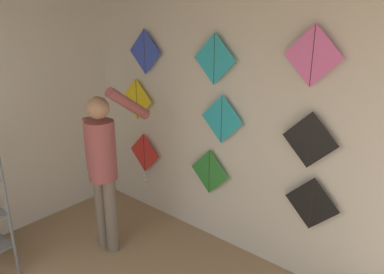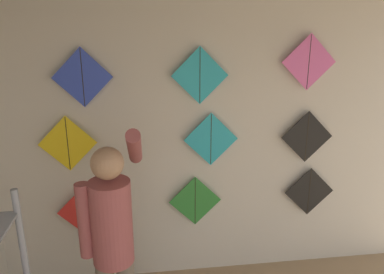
% 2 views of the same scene
% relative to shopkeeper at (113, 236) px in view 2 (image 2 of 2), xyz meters
% --- Properties ---
extents(back_panel, '(4.62, 0.06, 2.80)m').
position_rel_shopkeeper_xyz_m(back_panel, '(0.77, 0.96, 0.37)').
color(back_panel, beige).
rests_on(back_panel, ground).
extents(shopkeeper, '(0.46, 0.65, 1.84)m').
position_rel_shopkeeper_xyz_m(shopkeeper, '(0.00, 0.00, 0.00)').
color(shopkeeper, '#726656').
rests_on(shopkeeper, ground).
extents(kite_0, '(0.52, 0.04, 0.73)m').
position_rel_shopkeeper_xyz_m(kite_0, '(-0.33, 0.86, -0.29)').
color(kite_0, red).
extents(kite_1, '(0.52, 0.01, 0.52)m').
position_rel_shopkeeper_xyz_m(kite_1, '(0.73, 0.87, -0.20)').
color(kite_1, '#338C38').
extents(kite_2, '(0.52, 0.01, 0.52)m').
position_rel_shopkeeper_xyz_m(kite_2, '(1.90, 0.87, -0.17)').
color(kite_2, black).
extents(kite_3, '(0.52, 0.01, 0.52)m').
position_rel_shopkeeper_xyz_m(kite_3, '(-0.43, 0.87, 0.44)').
color(kite_3, yellow).
extents(kite_4, '(0.52, 0.01, 0.52)m').
position_rel_shopkeeper_xyz_m(kite_4, '(0.87, 0.87, 0.43)').
color(kite_4, '#28B2C6').
extents(kite_5, '(0.52, 0.01, 0.52)m').
position_rel_shopkeeper_xyz_m(kite_5, '(1.82, 0.87, 0.42)').
color(kite_5, black).
extents(kite_6, '(0.52, 0.01, 0.52)m').
position_rel_shopkeeper_xyz_m(kite_6, '(-0.25, 0.87, 1.03)').
color(kite_6, blue).
extents(kite_7, '(0.52, 0.01, 0.52)m').
position_rel_shopkeeper_xyz_m(kite_7, '(0.76, 0.87, 1.03)').
color(kite_7, '#28B2C6').
extents(kite_8, '(0.52, 0.01, 0.52)m').
position_rel_shopkeeper_xyz_m(kite_8, '(1.77, 0.87, 1.13)').
color(kite_8, pink).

